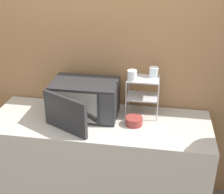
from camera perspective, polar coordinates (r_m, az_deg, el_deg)
The scene contains 7 objects.
wall_back at distance 2.90m, azimuth -0.98°, elevation 5.88°, with size 8.00×0.06×2.60m.
counter at distance 2.98m, azimuth -2.19°, elevation -12.06°, with size 1.93×0.69×0.92m.
microwave at distance 2.74m, azimuth -5.11°, elevation -0.45°, with size 0.59×0.60×0.32m.
dish_rack at distance 2.72m, azimuth 5.67°, elevation 1.52°, with size 0.28×0.21×0.35m.
glass_front_left at distance 2.63m, azimuth 3.69°, elevation 4.00°, with size 0.08×0.08×0.09m.
glass_back_right at distance 2.71m, azimuth 7.67°, elevation 4.55°, with size 0.08×0.08×0.09m.
bowl at distance 2.65m, azimuth 4.03°, elevation -4.42°, with size 0.15×0.15×0.07m.
Camera 1 is at (0.49, -1.95, 2.29)m, focal length 50.00 mm.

